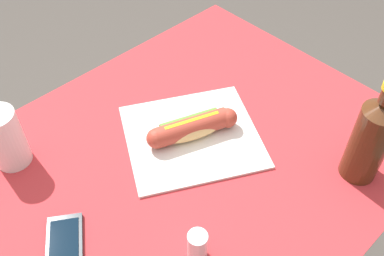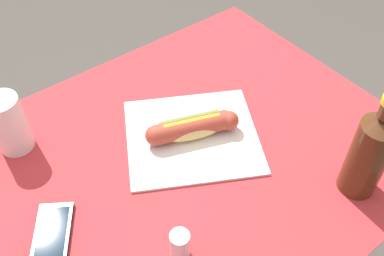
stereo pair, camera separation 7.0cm
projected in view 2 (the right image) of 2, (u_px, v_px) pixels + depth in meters
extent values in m
cylinder|color=brown|center=(352.00, 240.00, 1.23)|extent=(0.07, 0.07, 0.69)
cylinder|color=brown|center=(3.00, 255.00, 1.20)|extent=(0.07, 0.07, 0.69)
cylinder|color=brown|center=(224.00, 127.00, 1.53)|extent=(0.07, 0.07, 0.69)
cube|color=brown|center=(176.00, 167.00, 0.95)|extent=(0.95, 0.71, 0.03)
cube|color=#B72D33|center=(176.00, 162.00, 0.94)|extent=(1.01, 0.77, 0.00)
cube|color=silver|center=(192.00, 136.00, 0.98)|extent=(0.38, 0.37, 0.01)
ellipsoid|color=#E5BC75|center=(192.00, 129.00, 0.96)|extent=(0.17, 0.11, 0.04)
cylinder|color=#A83D2D|center=(192.00, 127.00, 0.96)|extent=(0.17, 0.10, 0.05)
sphere|color=#A83D2D|center=(227.00, 119.00, 0.98)|extent=(0.04, 0.04, 0.04)
sphere|color=#A83D2D|center=(155.00, 136.00, 0.94)|extent=(0.04, 0.04, 0.04)
cube|color=yellow|center=(192.00, 121.00, 0.95)|extent=(0.12, 0.05, 0.00)
cylinder|color=#568433|center=(190.00, 120.00, 0.96)|extent=(0.13, 0.07, 0.02)
cube|color=black|center=(52.00, 235.00, 0.81)|extent=(0.13, 0.15, 0.01)
cube|color=black|center=(52.00, 233.00, 0.81)|extent=(0.10, 0.12, 0.00)
cylinder|color=#4C2814|center=(367.00, 158.00, 0.83)|extent=(0.07, 0.07, 0.18)
cone|color=#4C2814|center=(384.00, 122.00, 0.76)|extent=(0.07, 0.07, 0.02)
cylinder|color=white|center=(9.00, 124.00, 0.92)|extent=(0.07, 0.07, 0.14)
cylinder|color=silver|center=(180.00, 246.00, 0.76)|extent=(0.04, 0.04, 0.07)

